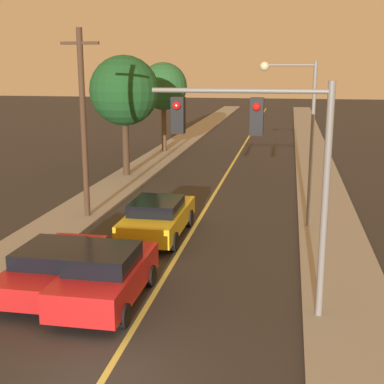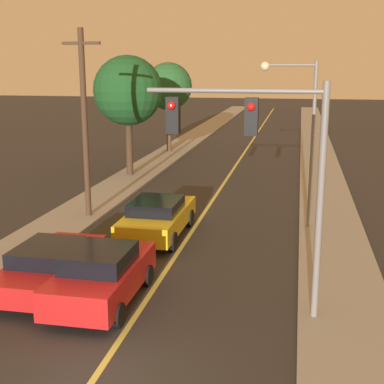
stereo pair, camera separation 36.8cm
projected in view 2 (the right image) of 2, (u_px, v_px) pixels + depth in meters
name	position (u px, v px, depth m)	size (l,w,h in m)	color
ground_plane	(92.00, 383.00, 10.98)	(200.00, 200.00, 0.00)	#2D2B28
road_surface	(251.00, 143.00, 45.33)	(8.27, 80.00, 0.01)	#2D2B28
sidewalk_left	(189.00, 140.00, 46.35)	(2.50, 80.00, 0.12)	gray
sidewalk_right	(316.00, 144.00, 44.29)	(2.50, 80.00, 0.12)	gray
car_near_lane_front	(102.00, 274.00, 14.57)	(2.01, 4.26, 1.58)	red
car_near_lane_second	(158.00, 217.00, 20.21)	(2.09, 4.89, 1.49)	gold
car_outer_lane_front	(50.00, 265.00, 15.51)	(1.89, 4.58, 1.38)	red
traffic_signal_mast	(263.00, 151.00, 12.98)	(4.39, 0.42, 5.90)	slate
streetlamp_right	(299.00, 120.00, 20.48)	(2.16, 0.36, 6.41)	slate
utility_pole_left	(85.00, 121.00, 21.99)	(1.60, 0.24, 7.71)	#422D1E
tree_left_near	(128.00, 91.00, 30.34)	(3.95, 3.95, 6.84)	#3D2B1C
tree_left_far	(168.00, 87.00, 39.14)	(3.46, 3.46, 6.50)	#4C3823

